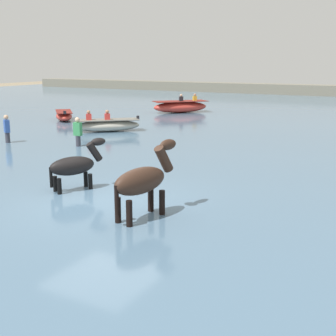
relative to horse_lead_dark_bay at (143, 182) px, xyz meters
The scene contains 9 objects.
ground_plane 2.01m from the horse_lead_dark_bay, 162.24° to the left, with size 120.00×120.00×0.00m, color #84755B.
water_surface 10.64m from the horse_lead_dark_bay, 98.15° to the left, with size 90.00×90.00×0.43m, color slate.
horse_lead_dark_bay is the anchor object (origin of this frame).
horse_trailing_black 3.00m from the horse_lead_dark_bay, 160.10° to the left, with size 1.02×1.60×1.80m.
boat_distant_west 21.62m from the horse_lead_dark_bay, 115.37° to the left, with size 3.54×3.75×1.27m.
boat_mid_outer 13.17m from the horse_lead_dark_bay, 129.96° to the left, with size 3.06×2.95×1.08m.
boat_far_inshore 18.21m from the horse_lead_dark_bay, 137.09° to the left, with size 2.45×2.48×0.69m.
person_wading_mid 9.37m from the horse_lead_dark_bay, 138.74° to the left, with size 0.34×0.23×1.63m.
person_wading_close 11.60m from the horse_lead_dark_bay, 152.38° to the left, with size 0.38×0.33×1.63m.
Camera 1 is at (6.71, -8.71, 3.85)m, focal length 48.78 mm.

